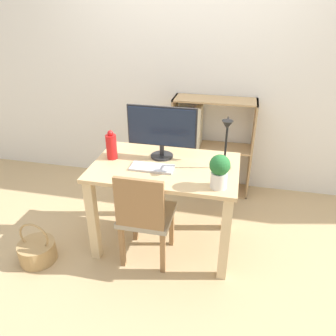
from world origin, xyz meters
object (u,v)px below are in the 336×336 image
desk_lamp (226,140)px  keyboard (152,168)px  basket (37,251)px  monitor (162,129)px  bookshelf (198,146)px  vase (111,146)px  chair (145,215)px  potted_plant (219,170)px

desk_lamp → keyboard: bearing=-171.8°
basket → keyboard: bearing=23.1°
monitor → basket: monitor is taller
bookshelf → vase: bearing=-121.1°
keyboard → desk_lamp: size_ratio=0.80×
desk_lamp → chair: 0.82m
vase → bookshelf: bearing=58.9°
monitor → vase: bearing=-163.4°
potted_plant → desk_lamp: bearing=85.8°
monitor → potted_plant: (0.49, -0.39, -0.11)m
vase → desk_lamp: bearing=-1.8°
potted_plant → basket: (-1.39, -0.21, -0.79)m
desk_lamp → bookshelf: 1.14m
vase → monitor: bearing=16.6°
monitor → basket: bearing=-146.7°
keyboard → potted_plant: bearing=-18.1°
chair → basket: bearing=-169.6°
desk_lamp → basket: bearing=-162.3°
monitor → bookshelf: bearing=77.4°
vase → desk_lamp: 0.90m
desk_lamp → potted_plant: bearing=-94.2°
bookshelf → basket: bookshelf is taller
potted_plant → vase: bearing=162.8°
desk_lamp → bookshelf: bearing=108.1°
monitor → vase: (-0.38, -0.11, -0.13)m
potted_plant → bookshelf: bookshelf is taller
vase → bookshelf: 1.17m
potted_plant → basket: size_ratio=0.67×
chair → potted_plant: bearing=-0.9°
chair → vase: bearing=138.2°
potted_plant → chair: bearing=-178.6°
vase → potted_plant: 0.92m
vase → desk_lamp: (0.89, -0.03, 0.14)m
monitor → bookshelf: monitor is taller
monitor → potted_plant: bearing=-38.3°
monitor → bookshelf: 0.99m
keyboard → basket: size_ratio=0.91×
bookshelf → desk_lamp: bearing=-71.9°
monitor → basket: (-0.90, -0.59, -0.90)m
bookshelf → chair: bearing=-100.5°
desk_lamp → monitor: bearing=164.3°
monitor → desk_lamp: monitor is taller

